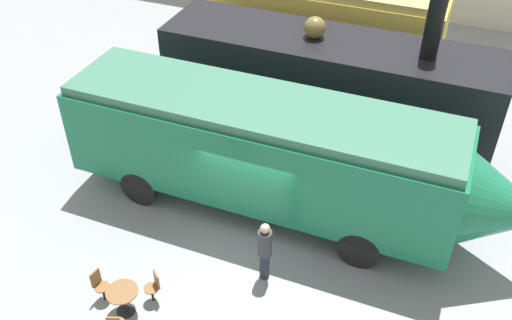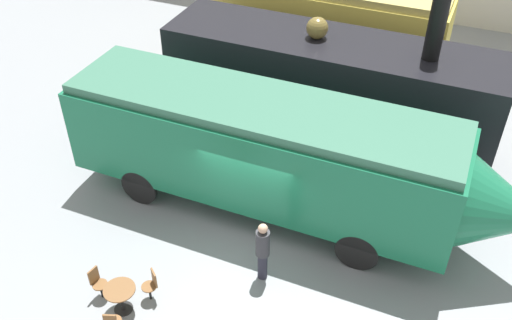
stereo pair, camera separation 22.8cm
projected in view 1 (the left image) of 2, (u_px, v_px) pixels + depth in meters
The scene contains 8 objects.
ground_plane at pixel (249, 230), 15.33m from camera, with size 80.00×80.00×0.00m, color gray.
passenger_coach_vintage at pixel (319, 23), 20.39m from camera, with size 8.68×2.57×3.82m.
steam_locomotive at pixel (328, 79), 17.34m from camera, with size 10.07×2.58×5.33m.
streamlined_locomotive at pixel (288, 153), 14.73m from camera, with size 12.37×2.68×3.36m.
cafe_table_mid at pixel (123, 297), 12.92m from camera, with size 0.74×0.74×0.71m.
cafe_chair_4 at pixel (99, 284), 13.23m from camera, with size 0.38×0.36×0.87m.
cafe_chair_6 at pixel (154, 285), 13.20m from camera, with size 0.40×0.41×0.87m.
visitor_person at pixel (265, 249), 13.47m from camera, with size 0.34×0.34×1.77m.
Camera 1 is at (4.24, -10.08, 10.92)m, focal length 40.00 mm.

